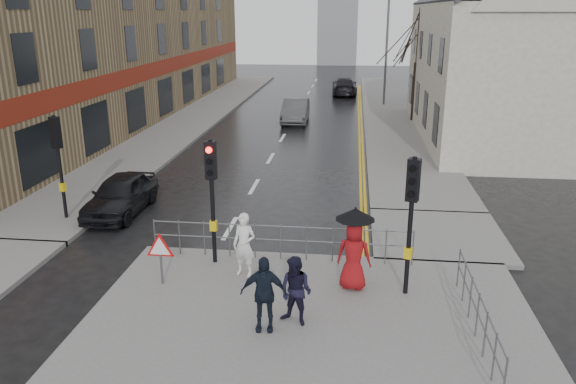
% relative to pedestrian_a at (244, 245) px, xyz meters
% --- Properties ---
extents(ground, '(120.00, 120.00, 0.00)m').
position_rel_pedestrian_a_xyz_m(ground, '(-1.16, 0.47, -0.97)').
color(ground, black).
rests_on(ground, ground).
extents(near_pavement, '(10.00, 9.00, 0.14)m').
position_rel_pedestrian_a_xyz_m(near_pavement, '(1.84, -3.03, -0.90)').
color(near_pavement, '#605E5B').
rests_on(near_pavement, ground).
extents(left_pavement, '(4.00, 44.00, 0.14)m').
position_rel_pedestrian_a_xyz_m(left_pavement, '(-7.66, 23.47, -0.90)').
color(left_pavement, '#605E5B').
rests_on(left_pavement, ground).
extents(right_pavement, '(4.00, 40.00, 0.14)m').
position_rel_pedestrian_a_xyz_m(right_pavement, '(5.34, 25.47, -0.90)').
color(right_pavement, '#605E5B').
rests_on(right_pavement, ground).
extents(pavement_bridge_right, '(4.00, 4.20, 0.14)m').
position_rel_pedestrian_a_xyz_m(pavement_bridge_right, '(5.34, 3.47, -0.90)').
color(pavement_bridge_right, '#605E5B').
rests_on(pavement_bridge_right, ground).
extents(building_left_terrace, '(8.00, 42.00, 10.00)m').
position_rel_pedestrian_a_xyz_m(building_left_terrace, '(-13.16, 22.47, 4.03)').
color(building_left_terrace, '#917A53').
rests_on(building_left_terrace, ground).
extents(building_right_cream, '(9.00, 16.40, 10.10)m').
position_rel_pedestrian_a_xyz_m(building_right_cream, '(10.84, 18.47, 3.81)').
color(building_right_cream, beige).
rests_on(building_right_cream, ground).
extents(traffic_signal_near_left, '(0.28, 0.27, 3.40)m').
position_rel_pedestrian_a_xyz_m(traffic_signal_near_left, '(-0.96, 0.67, 1.49)').
color(traffic_signal_near_left, black).
rests_on(traffic_signal_near_left, near_pavement).
extents(traffic_signal_near_right, '(0.34, 0.33, 3.40)m').
position_rel_pedestrian_a_xyz_m(traffic_signal_near_right, '(4.04, -0.53, 1.49)').
color(traffic_signal_near_right, black).
rests_on(traffic_signal_near_right, near_pavement).
extents(traffic_signal_far_left, '(0.34, 0.33, 3.40)m').
position_rel_pedestrian_a_xyz_m(traffic_signal_far_left, '(-6.65, 3.48, 1.49)').
color(traffic_signal_far_left, black).
rests_on(traffic_signal_far_left, left_pavement).
extents(guard_railing_front, '(7.14, 0.04, 1.00)m').
position_rel_pedestrian_a_xyz_m(guard_railing_front, '(0.79, 1.07, -0.11)').
color(guard_railing_front, '#595B5E').
rests_on(guard_railing_front, near_pavement).
extents(guard_railing_side, '(0.04, 4.54, 1.00)m').
position_rel_pedestrian_a_xyz_m(guard_railing_side, '(5.34, -2.28, -0.13)').
color(guard_railing_side, '#595B5E').
rests_on(guard_railing_side, near_pavement).
extents(warning_sign, '(0.80, 0.07, 1.35)m').
position_rel_pedestrian_a_xyz_m(warning_sign, '(-1.96, -0.73, 0.07)').
color(warning_sign, '#595B5E').
rests_on(warning_sign, near_pavement).
extents(street_lamp, '(1.83, 0.25, 8.00)m').
position_rel_pedestrian_a_xyz_m(street_lamp, '(4.66, 28.47, 3.73)').
color(street_lamp, '#595B5E').
rests_on(street_lamp, right_pavement).
extents(tree_near, '(2.40, 2.40, 6.58)m').
position_rel_pedestrian_a_xyz_m(tree_near, '(6.34, 22.47, 4.16)').
color(tree_near, black).
rests_on(tree_near, right_pavement).
extents(tree_far, '(2.40, 2.40, 5.64)m').
position_rel_pedestrian_a_xyz_m(tree_far, '(6.84, 30.47, 3.45)').
color(tree_far, black).
rests_on(tree_far, right_pavement).
extents(pedestrian_a, '(0.69, 0.54, 1.67)m').
position_rel_pedestrian_a_xyz_m(pedestrian_a, '(0.00, 0.00, 0.00)').
color(pedestrian_a, silver).
rests_on(pedestrian_a, near_pavement).
extents(pedestrian_b, '(0.93, 0.84, 1.55)m').
position_rel_pedestrian_a_xyz_m(pedestrian_b, '(1.55, -2.21, -0.06)').
color(pedestrian_b, black).
rests_on(pedestrian_b, near_pavement).
extents(pedestrian_with_umbrella, '(0.96, 0.96, 2.08)m').
position_rel_pedestrian_a_xyz_m(pedestrian_with_umbrella, '(2.77, -0.41, 0.29)').
color(pedestrian_with_umbrella, maroon).
rests_on(pedestrian_with_umbrella, near_pavement).
extents(pedestrian_d, '(1.01, 0.47, 1.68)m').
position_rel_pedestrian_a_xyz_m(pedestrian_d, '(0.89, -2.51, 0.01)').
color(pedestrian_d, black).
rests_on(pedestrian_d, near_pavement).
extents(car_parked, '(1.61, 3.92, 1.33)m').
position_rel_pedestrian_a_xyz_m(car_parked, '(-5.16, 4.47, -0.31)').
color(car_parked, black).
rests_on(car_parked, ground).
extents(car_mid, '(1.60, 4.38, 1.43)m').
position_rel_pedestrian_a_xyz_m(car_mid, '(-0.91, 21.57, -0.26)').
color(car_mid, '#3F4244').
rests_on(car_mid, ground).
extents(car_far, '(2.16, 4.96, 1.42)m').
position_rel_pedestrian_a_xyz_m(car_far, '(1.87, 33.90, -0.26)').
color(car_far, black).
rests_on(car_far, ground).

